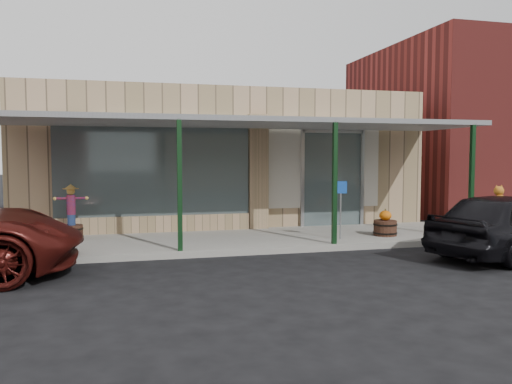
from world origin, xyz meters
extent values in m
plane|color=black|center=(0.00, 0.00, 0.00)|extent=(120.00, 120.00, 0.00)
cube|color=gray|center=(0.00, 3.60, 0.07)|extent=(40.00, 3.20, 0.15)
cube|color=tan|center=(0.00, 8.20, 2.10)|extent=(12.00, 6.00, 4.20)
cube|color=#4E5D5E|center=(-2.20, 5.05, 1.90)|extent=(5.20, 0.06, 2.80)
cube|color=#4E5D5E|center=(3.00, 5.18, 1.50)|extent=(1.80, 0.06, 2.80)
cube|color=tan|center=(0.70, 5.10, 1.70)|extent=(0.55, 0.30, 3.40)
cube|color=tan|center=(-2.20, 5.10, 0.35)|extent=(5.20, 0.30, 0.50)
cube|color=beige|center=(0.00, 5.17, 2.00)|extent=(9.00, 0.02, 2.60)
cube|color=white|center=(0.00, 5.14, 3.20)|extent=(7.50, 0.03, 0.10)
cube|color=slate|center=(0.00, 3.60, 3.05)|extent=(12.00, 3.00, 0.12)
cube|color=black|center=(-1.80, 2.15, 1.55)|extent=(0.10, 0.10, 2.95)
cube|color=black|center=(1.80, 2.15, 1.55)|extent=(0.10, 0.10, 2.95)
cube|color=black|center=(5.50, 2.15, 1.55)|extent=(0.10, 0.10, 2.95)
cylinder|color=#47291C|center=(-4.27, 4.34, 0.33)|extent=(0.61, 0.61, 0.35)
cylinder|color=navy|center=(-4.27, 4.34, 0.64)|extent=(0.22, 0.22, 0.27)
cylinder|color=maroon|center=(-4.27, 4.34, 1.01)|extent=(0.24, 0.24, 0.49)
sphere|color=#DCC154|center=(-4.27, 4.34, 1.35)|extent=(0.19, 0.19, 0.19)
cone|color=#DCC154|center=(-4.27, 4.34, 1.46)|extent=(0.32, 0.32, 0.12)
cylinder|color=#47291C|center=(3.58, 2.98, 0.35)|extent=(0.61, 0.61, 0.40)
ellipsoid|color=orange|center=(3.58, 2.98, 0.67)|extent=(0.32, 0.32, 0.26)
cylinder|color=#4C471E|center=(3.58, 2.98, 0.82)|extent=(0.04, 0.04, 0.06)
cylinder|color=gray|center=(2.20, 2.71, 0.72)|extent=(0.04, 0.04, 1.15)
cube|color=blue|center=(2.20, 2.71, 1.44)|extent=(0.29, 0.10, 0.30)
imported|color=black|center=(5.22, 0.49, 0.73)|extent=(4.59, 3.06, 1.45)
ellipsoid|color=orange|center=(5.70, 1.38, 1.10)|extent=(0.32, 0.27, 0.41)
sphere|color=orange|center=(5.70, 1.42, 1.38)|extent=(0.23, 0.23, 0.23)
cylinder|color=#1A782C|center=(5.70, 1.38, 1.26)|extent=(0.16, 0.16, 0.02)
camera|label=1|loc=(-2.80, -8.69, 2.19)|focal=35.00mm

